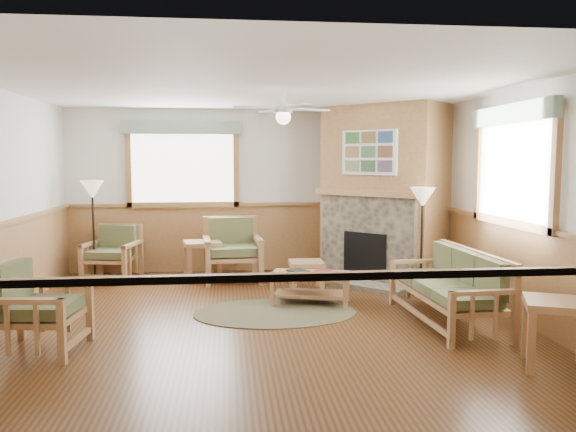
{
  "coord_description": "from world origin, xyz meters",
  "views": [
    {
      "loc": [
        -0.37,
        -6.45,
        1.87
      ],
      "look_at": [
        0.4,
        0.7,
        1.15
      ],
      "focal_mm": 35.0,
      "sensor_mm": 36.0,
      "label": 1
    }
  ],
  "objects": [
    {
      "name": "floor",
      "position": [
        0.0,
        0.0,
        -0.01
      ],
      "size": [
        6.0,
        6.0,
        0.01
      ],
      "primitive_type": "cube",
      "color": "#4D2D15",
      "rests_on": "ground"
    },
    {
      "name": "ceiling",
      "position": [
        0.0,
        0.0,
        2.7
      ],
      "size": [
        6.0,
        6.0,
        0.01
      ],
      "primitive_type": "cube",
      "color": "white",
      "rests_on": "floor"
    },
    {
      "name": "wall_back",
      "position": [
        0.0,
        3.0,
        1.35
      ],
      "size": [
        6.0,
        0.02,
        2.7
      ],
      "primitive_type": "cube",
      "color": "silver",
      "rests_on": "floor"
    },
    {
      "name": "wall_front",
      "position": [
        0.0,
        -3.0,
        1.35
      ],
      "size": [
        6.0,
        0.02,
        2.7
      ],
      "primitive_type": "cube",
      "color": "silver",
      "rests_on": "floor"
    },
    {
      "name": "wall_right",
      "position": [
        3.0,
        0.0,
        1.35
      ],
      "size": [
        0.02,
        6.0,
        2.7
      ],
      "primitive_type": "cube",
      "color": "silver",
      "rests_on": "floor"
    },
    {
      "name": "wainscot",
      "position": [
        0.0,
        0.0,
        0.55
      ],
      "size": [
        6.0,
        6.0,
        1.1
      ],
      "primitive_type": null,
      "color": "#9B6E3F",
      "rests_on": "floor"
    },
    {
      "name": "fireplace",
      "position": [
        2.05,
        2.05,
        1.35
      ],
      "size": [
        3.11,
        3.11,
        2.7
      ],
      "primitive_type": null,
      "rotation": [
        0.0,
        0.0,
        -0.79
      ],
      "color": "#9B6E3F",
      "rests_on": "floor"
    },
    {
      "name": "window_back",
      "position": [
        -1.1,
        2.96,
        2.53
      ],
      "size": [
        1.9,
        0.16,
        1.5
      ],
      "primitive_type": null,
      "color": "white",
      "rests_on": "wall_back"
    },
    {
      "name": "window_right",
      "position": [
        2.96,
        -0.2,
        2.53
      ],
      "size": [
        0.16,
        1.9,
        1.5
      ],
      "primitive_type": null,
      "color": "white",
      "rests_on": "wall_right"
    },
    {
      "name": "ceiling_fan",
      "position": [
        0.3,
        0.3,
        2.66
      ],
      "size": [
        1.59,
        1.59,
        0.36
      ],
      "primitive_type": null,
      "rotation": [
        0.0,
        0.0,
        0.35
      ],
      "color": "white",
      "rests_on": "ceiling"
    },
    {
      "name": "sofa",
      "position": [
        2.12,
        -0.35,
        0.42
      ],
      "size": [
        1.85,
        0.82,
        0.83
      ],
      "primitive_type": null,
      "rotation": [
        0.0,
        0.0,
        -1.53
      ],
      "color": "#A77A4E",
      "rests_on": "floor"
    },
    {
      "name": "armchair_back_left",
      "position": [
        -2.19,
        2.49,
        0.42
      ],
      "size": [
        0.89,
        0.89,
        0.84
      ],
      "primitive_type": null,
      "rotation": [
        0.0,
        0.0,
        -0.22
      ],
      "color": "#A77A4E",
      "rests_on": "floor"
    },
    {
      "name": "armchair_back_right",
      "position": [
        -0.31,
        2.2,
        0.48
      ],
      "size": [
        0.92,
        0.92,
        0.97
      ],
      "primitive_type": null,
      "rotation": [
        0.0,
        0.0,
        0.07
      ],
      "color": "#A77A4E",
      "rests_on": "floor"
    },
    {
      "name": "armchair_left",
      "position": [
        -2.21,
        -0.87,
        0.44
      ],
      "size": [
        0.87,
        0.87,
        0.88
      ],
      "primitive_type": null,
      "rotation": [
        0.0,
        0.0,
        1.46
      ],
      "color": "#A77A4E",
      "rests_on": "floor"
    },
    {
      "name": "coffee_table",
      "position": [
        0.69,
        0.67,
        0.2
      ],
      "size": [
        1.11,
        0.76,
        0.4
      ],
      "primitive_type": null,
      "rotation": [
        0.0,
        0.0,
        -0.27
      ],
      "color": "#A77A4E",
      "rests_on": "floor"
    },
    {
      "name": "end_table_chairs",
      "position": [
        -0.77,
        2.26,
        0.31
      ],
      "size": [
        0.63,
        0.62,
        0.61
      ],
      "primitive_type": null,
      "rotation": [
        0.0,
        0.0,
        0.18
      ],
      "color": "#A77A4E",
      "rests_on": "floor"
    },
    {
      "name": "end_table_sofa",
      "position": [
        2.55,
        -1.85,
        0.31
      ],
      "size": [
        0.73,
        0.72,
        0.63
      ],
      "primitive_type": null,
      "rotation": [
        0.0,
        0.0,
        -0.42
      ],
      "color": "#A77A4E",
      "rests_on": "floor"
    },
    {
      "name": "footstool",
      "position": [
        0.75,
        1.45,
        0.21
      ],
      "size": [
        0.48,
        0.48,
        0.42
      ],
      "primitive_type": null,
      "rotation": [
        0.0,
        0.0,
        -0.0
      ],
      "color": "#A77A4E",
      "rests_on": "floor"
    },
    {
      "name": "braided_rug",
      "position": [
        0.19,
        0.25,
        0.01
      ],
      "size": [
        2.46,
        2.46,
        0.01
      ],
      "primitive_type": "cylinder",
      "rotation": [
        0.0,
        0.0,
        -0.27
      ],
      "color": "#4D472F",
      "rests_on": "floor"
    },
    {
      "name": "floor_lamp_left",
      "position": [
        -2.46,
        2.5,
        0.78
      ],
      "size": [
        0.42,
        0.42,
        1.56
      ],
      "primitive_type": null,
      "rotation": [
        0.0,
        0.0,
        0.19
      ],
      "color": "black",
      "rests_on": "floor"
    },
    {
      "name": "floor_lamp_right",
      "position": [
        2.28,
        0.97,
        0.75
      ],
      "size": [
        0.41,
        0.41,
        1.51
      ],
      "primitive_type": null,
      "rotation": [
        0.0,
        0.0,
        -0.22
      ],
      "color": "black",
      "rests_on": "floor"
    },
    {
      "name": "book_red",
      "position": [
        0.84,
        0.62,
        0.43
      ],
      "size": [
        0.3,
        0.35,
        0.03
      ],
      "primitive_type": "cube",
      "rotation": [
        0.0,
        0.0,
        -0.32
      ],
      "color": "maroon",
      "rests_on": "coffee_table"
    },
    {
      "name": "book_dark",
      "position": [
        0.54,
        0.74,
        0.43
      ],
      "size": [
        0.31,
        0.33,
        0.03
      ],
      "primitive_type": "cube",
      "rotation": [
        0.0,
        0.0,
        0.51
      ],
      "color": "black",
      "rests_on": "coffee_table"
    }
  ]
}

